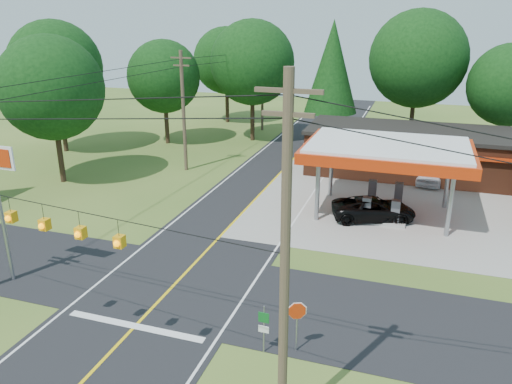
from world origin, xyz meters
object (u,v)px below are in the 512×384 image
(gas_canopy, at_px, (388,152))
(suv_car, at_px, (373,209))
(sedan_car, at_px, (430,173))
(octagonal_stop_sign, at_px, (297,315))

(gas_canopy, relative_size, suv_car, 1.98)
(gas_canopy, bearing_deg, suv_car, -111.19)
(gas_canopy, distance_m, suv_car, 3.79)
(suv_car, height_order, sedan_car, sedan_car)
(suv_car, xyz_separation_m, sedan_car, (3.50, 9.29, 0.04))
(gas_canopy, distance_m, sedan_car, 9.23)
(sedan_car, bearing_deg, gas_canopy, -106.12)
(sedan_car, distance_m, octagonal_stop_sign, 24.54)
(gas_canopy, xyz_separation_m, sedan_car, (3.00, 8.00, -3.48))
(gas_canopy, height_order, octagonal_stop_sign, gas_canopy)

